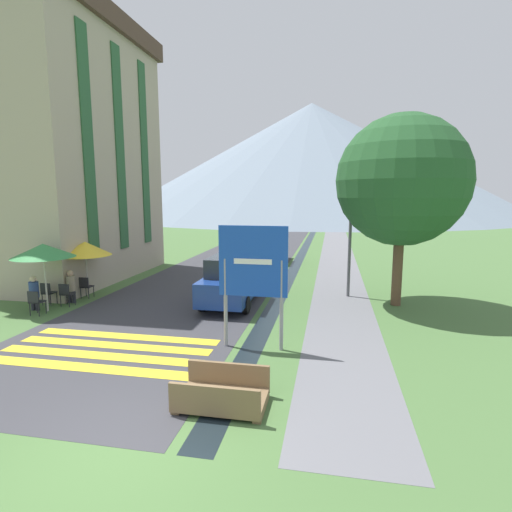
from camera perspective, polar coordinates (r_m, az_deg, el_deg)
ground_plane at (r=25.86m, az=3.58°, el=-0.24°), size 160.00×160.00×0.00m
road at (r=36.02m, az=1.64°, el=2.32°), size 6.40×60.00×0.01m
footpath at (r=35.58m, az=11.40°, el=2.07°), size 2.20×60.00×0.01m
drainage_channel at (r=35.63m, az=7.53°, el=2.17°), size 0.60×60.00×0.00m
crosswalk_marking at (r=11.39m, az=-20.51°, el=-12.50°), size 5.44×2.54×0.01m
mountain_distant at (r=84.04m, az=7.84°, el=13.45°), size 79.88×79.88×22.12m
hotel_building at (r=21.57m, az=-25.87°, el=14.54°), size 6.26×9.50×12.17m
road_sign at (r=10.28m, az=-0.43°, el=-2.15°), size 1.80×0.11×3.25m
footbridge at (r=8.14m, az=-4.90°, el=-19.13°), size 1.70×1.10×0.65m
parked_car_near at (r=15.01m, az=-3.28°, el=-3.26°), size 1.75×4.51×1.82m
parked_car_far at (r=23.96m, az=1.83°, el=1.25°), size 1.80×3.92×1.82m
cafe_chair_near_right at (r=16.08m, az=-25.51°, el=-4.75°), size 0.40×0.40×0.85m
cafe_chair_nearest at (r=15.37m, az=-28.97°, el=-5.59°), size 0.40×0.40×0.85m
cafe_chair_near_left at (r=16.55m, az=-27.63°, el=-4.53°), size 0.40×0.40×0.85m
cafe_chair_middle at (r=17.03m, az=-23.17°, el=-3.88°), size 0.40×0.40×0.85m
cafe_umbrella_front_green at (r=15.46m, az=-28.13°, el=0.67°), size 2.07×2.07×2.38m
cafe_umbrella_middle_yellow at (r=17.04m, az=-23.21°, el=0.98°), size 1.98×1.98×2.21m
person_seated_far at (r=16.02m, az=-29.13°, el=-4.43°), size 0.32×0.32×1.24m
person_seated_near at (r=16.50m, az=-24.93°, el=-3.77°), size 0.32×0.32×1.24m
streetlamp at (r=16.02m, az=13.37°, el=5.22°), size 0.28×0.28×5.25m
tree_by_path at (r=15.22m, az=20.16°, el=10.04°), size 4.62×4.62×6.83m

